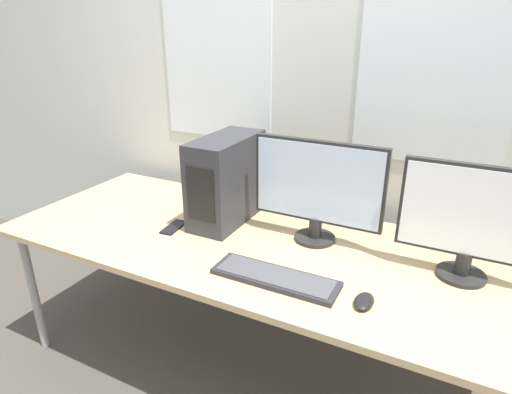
% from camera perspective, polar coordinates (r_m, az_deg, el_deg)
% --- Properties ---
extents(wall_back, '(8.00, 0.07, 2.70)m').
position_cam_1_polar(wall_back, '(2.20, 7.85, 15.54)').
color(wall_back, silver).
rests_on(wall_back, ground_plane).
extents(desk, '(2.37, 0.90, 0.71)m').
position_cam_1_polar(desk, '(1.89, 0.80, -7.05)').
color(desk, tan).
rests_on(desk, ground_plane).
extents(pc_tower, '(0.20, 0.43, 0.41)m').
position_cam_1_polar(pc_tower, '(2.01, -3.98, 2.31)').
color(pc_tower, '#2D2D33').
rests_on(pc_tower, desk).
extents(monitor_main, '(0.56, 0.18, 0.45)m').
position_cam_1_polar(monitor_main, '(1.81, 8.19, 1.18)').
color(monitor_main, black).
rests_on(monitor_main, desk).
extents(monitor_right_near, '(0.50, 0.18, 0.44)m').
position_cam_1_polar(monitor_right_near, '(1.70, 26.86, -2.72)').
color(monitor_right_near, black).
rests_on(monitor_right_near, desk).
extents(keyboard, '(0.48, 0.15, 0.02)m').
position_cam_1_polar(keyboard, '(1.61, 2.58, -10.66)').
color(keyboard, '#28282D').
rests_on(keyboard, desk).
extents(mouse, '(0.06, 0.11, 0.03)m').
position_cam_1_polar(mouse, '(1.53, 14.20, -13.32)').
color(mouse, black).
rests_on(mouse, desk).
extents(cell_phone, '(0.08, 0.16, 0.01)m').
position_cam_1_polar(cell_phone, '(2.03, -10.93, -3.97)').
color(cell_phone, black).
rests_on(cell_phone, desk).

